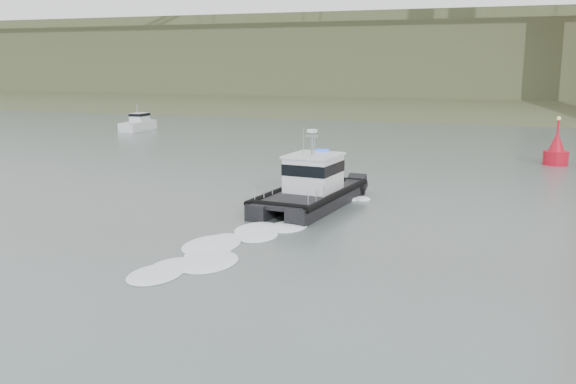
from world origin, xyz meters
The scene contains 5 objects.
ground centered at (0.00, 0.00, 0.00)m, with size 400.00×400.00×0.00m, color #4F5E5B.
headlands centered at (0.00, 125.50, 7.05)m, with size 500.00×105.36×27.12m.
patrol_boat centered at (-3.29, 15.48, 1.16)m, with size 4.39×9.85×4.64m.
motorboat centered at (-36.87, 49.39, 0.83)m, with size 2.39×6.19×3.35m.
nav_buoy centered at (10.84, 37.16, 1.10)m, with size 2.02×2.02×4.20m.
Camera 1 is at (7.91, -19.44, 8.20)m, focal length 40.00 mm.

